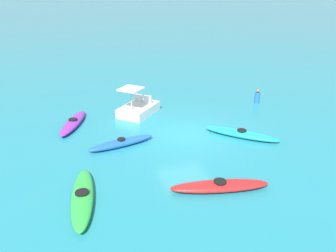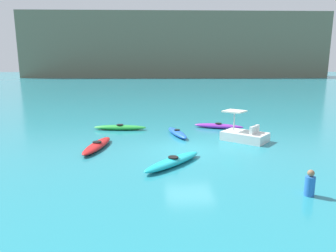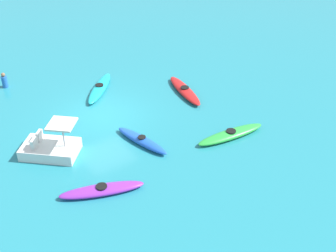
{
  "view_description": "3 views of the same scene",
  "coord_description": "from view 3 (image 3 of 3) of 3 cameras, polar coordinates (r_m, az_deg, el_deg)",
  "views": [
    {
      "loc": [
        -13.41,
        5.05,
        6.55
      ],
      "look_at": [
        0.46,
        0.73,
        0.34
      ],
      "focal_mm": 34.79,
      "sensor_mm": 36.0,
      "label": 1
    },
    {
      "loc": [
        -2.14,
        -14.41,
        4.09
      ],
      "look_at": [
        -0.94,
        2.75,
        0.68
      ],
      "focal_mm": 31.39,
      "sensor_mm": 36.0,
      "label": 2
    },
    {
      "loc": [
        7.93,
        17.22,
        11.67
      ],
      "look_at": [
        -1.68,
        3.34,
        0.55
      ],
      "focal_mm": 46.8,
      "sensor_mm": 36.0,
      "label": 3
    }
  ],
  "objects": [
    {
      "name": "ground_plane",
      "position": [
        22.26,
        -8.47,
        1.35
      ],
      "size": [
        600.0,
        600.0,
        0.0
      ],
      "primitive_type": "plane",
      "color": "teal"
    },
    {
      "name": "kayak_cyan",
      "position": [
        24.49,
        -8.89,
        4.92
      ],
      "size": [
        2.95,
        3.06,
        0.37
      ],
      "color": "#19B7C6",
      "rests_on": "ground_plane"
    },
    {
      "name": "kayak_green",
      "position": [
        20.55,
        8.17,
        -1.07
      ],
      "size": [
        3.59,
        1.09,
        0.37
      ],
      "color": "green",
      "rests_on": "ground_plane"
    },
    {
      "name": "kayak_blue",
      "position": [
        19.97,
        -3.42,
        -1.89
      ],
      "size": [
        1.23,
        3.1,
        0.37
      ],
      "color": "blue",
      "rests_on": "ground_plane"
    },
    {
      "name": "kayak_purple",
      "position": [
        17.5,
        -8.61,
        -8.23
      ],
      "size": [
        3.37,
        1.83,
        0.37
      ],
      "color": "purple",
      "rests_on": "ground_plane"
    },
    {
      "name": "kayak_red",
      "position": [
        23.97,
        2.19,
        4.65
      ],
      "size": [
        1.39,
        3.58,
        0.37
      ],
      "color": "red",
      "rests_on": "ground_plane"
    },
    {
      "name": "pedal_boat_white",
      "position": [
        19.86,
        -15.04,
        -2.75
      ],
      "size": [
        2.78,
        2.73,
        1.68
      ],
      "color": "white",
      "rests_on": "ground_plane"
    },
    {
      "name": "person_near_shore",
      "position": [
        26.09,
        -20.52,
        5.52
      ],
      "size": [
        0.45,
        0.45,
        0.88
      ],
      "color": "blue",
      "rests_on": "ground_plane"
    }
  ]
}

